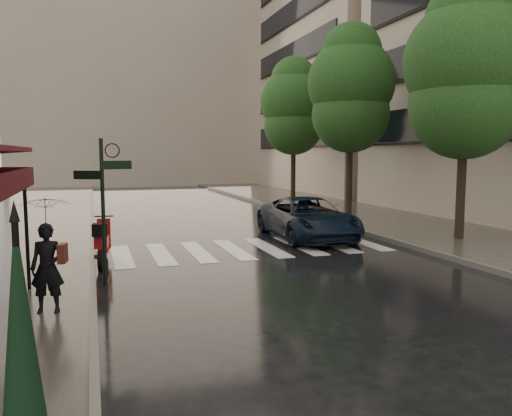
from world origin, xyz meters
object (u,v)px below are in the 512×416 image
pedestrian_with_umbrella (46,219)px  parked_car (307,218)px  parasol_front (24,401)px  scooter (102,244)px

pedestrian_with_umbrella → parked_car: size_ratio=0.49×
pedestrian_with_umbrella → parasol_front: pedestrian_with_umbrella is taller
scooter → parked_car: size_ratio=0.37×
parked_car → parasol_front: 13.96m
pedestrian_with_umbrella → parked_car: (7.47, 6.08, -1.02)m
scooter → parked_car: parked_car is taller
pedestrian_with_umbrella → scooter: (0.94, 3.98, -1.15)m
pedestrian_with_umbrella → parasol_front: 5.93m
scooter → parked_car: 6.85m
scooter → parasol_front: parasol_front is taller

